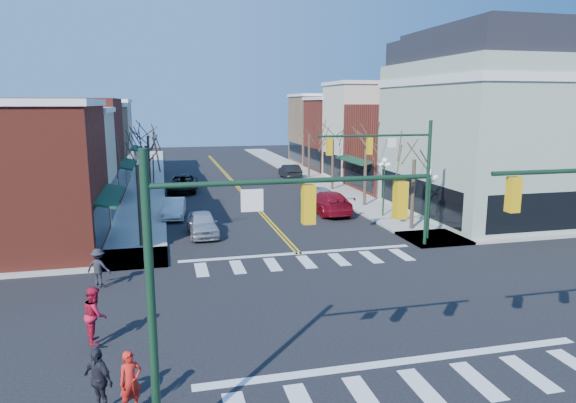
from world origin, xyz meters
TOP-DOWN VIEW (x-y plane):
  - ground at (0.00, 0.00)m, footprint 160.00×160.00m
  - sidewalk_left at (-8.75, 20.00)m, footprint 3.50×70.00m
  - sidewalk_right at (8.75, 20.00)m, footprint 3.50×70.00m
  - bldg_left_brick_a at (-15.50, 11.75)m, footprint 10.00×8.50m
  - bldg_left_stucco_a at (-15.50, 19.50)m, footprint 10.00×7.00m
  - bldg_left_brick_b at (-15.50, 27.50)m, footprint 10.00×9.00m
  - bldg_left_tan at (-15.50, 35.75)m, footprint 10.00×7.50m
  - bldg_left_stucco_b at (-15.50, 43.50)m, footprint 10.00×8.00m
  - bldg_right_brick_a at (15.50, 25.75)m, footprint 10.00×8.50m
  - bldg_right_stucco at (15.50, 33.50)m, footprint 10.00×7.00m
  - bldg_right_brick_b at (15.50, 41.00)m, footprint 10.00×8.00m
  - bldg_right_tan at (15.50, 49.00)m, footprint 10.00×8.00m
  - victorian_corner at (16.50, 14.50)m, footprint 12.25×14.25m
  - traffic_mast_near_left at (-5.55, -7.40)m, footprint 6.60×0.28m
  - traffic_mast_far_right at (5.55, 7.40)m, footprint 6.60×0.28m
  - lamppost_corner at (8.20, 8.50)m, footprint 0.36×0.36m
  - lamppost_midblock at (8.20, 15.00)m, footprint 0.36×0.36m
  - tree_left_a at (-8.40, 11.00)m, footprint 0.24×0.24m
  - tree_left_b at (-8.40, 19.00)m, footprint 0.24×0.24m
  - tree_left_c at (-8.40, 27.00)m, footprint 0.24×0.24m
  - tree_left_d at (-8.40, 35.00)m, footprint 0.24×0.24m
  - tree_right_a at (8.40, 11.00)m, footprint 0.24×0.24m
  - tree_right_b at (8.40, 19.00)m, footprint 0.24×0.24m
  - tree_right_c at (8.40, 27.00)m, footprint 0.24×0.24m
  - tree_right_d at (8.40, 35.00)m, footprint 0.24×0.24m
  - car_left_near at (-4.80, 13.01)m, footprint 1.87×4.41m
  - car_left_mid at (-6.40, 18.52)m, footprint 1.86×4.33m
  - car_left_far at (-5.35, 29.60)m, footprint 3.19×5.81m
  - car_right_near at (4.80, 17.38)m, footprint 2.62×5.86m
  - car_right_mid at (4.80, 19.88)m, footprint 2.14×5.08m
  - car_right_far at (6.40, 35.49)m, footprint 1.69×4.74m
  - pedestrian_red_a at (-8.09, -5.55)m, footprint 0.72×0.61m
  - pedestrian_red_b at (-9.47, -1.10)m, footprint 0.84×1.02m
  - pedestrian_dark_a at (-8.91, -5.34)m, footprint 1.03×1.03m
  - pedestrian_dark_b at (-10.00, 4.67)m, footprint 1.24×0.99m

SIDE VIEW (x-z plane):
  - ground at x=0.00m, z-range 0.00..0.00m
  - sidewalk_left at x=-8.75m, z-range 0.00..0.15m
  - sidewalk_right at x=8.75m, z-range 0.00..0.15m
  - car_left_mid at x=-6.40m, z-range 0.00..1.39m
  - car_left_near at x=-4.80m, z-range 0.00..1.49m
  - car_left_far at x=-5.35m, z-range 0.00..1.54m
  - car_right_far at x=6.40m, z-range 0.00..1.56m
  - car_right_near at x=4.80m, z-range 0.00..1.67m
  - car_right_mid at x=4.80m, z-range 0.00..1.72m
  - pedestrian_red_a at x=-8.09m, z-range 0.15..1.81m
  - pedestrian_dark_b at x=-10.00m, z-range 0.15..1.83m
  - pedestrian_dark_a at x=-8.91m, z-range 0.15..1.90m
  - pedestrian_red_b at x=-9.47m, z-range 0.15..2.09m
  - tree_left_c at x=-8.40m, z-range 0.00..4.55m
  - tree_right_a at x=8.40m, z-range 0.00..4.62m
  - tree_left_a at x=-8.40m, z-range 0.00..4.76m
  - tree_right_c at x=8.40m, z-range 0.00..4.83m
  - tree_left_d at x=-8.40m, z-range 0.00..4.90m
  - tree_right_d at x=8.40m, z-range 0.00..4.97m
  - tree_left_b at x=-8.40m, z-range 0.00..5.04m
  - tree_right_b at x=8.40m, z-range 0.00..5.18m
  - lamppost_corner at x=8.20m, z-range 0.80..5.13m
  - lamppost_midblock at x=8.20m, z-range 0.80..5.13m
  - bldg_left_stucco_a at x=-15.50m, z-range 0.00..7.50m
  - bldg_left_tan at x=-15.50m, z-range 0.00..7.80m
  - bldg_left_brick_a at x=-15.50m, z-range 0.00..8.00m
  - bldg_right_brick_a at x=15.50m, z-range 0.00..8.00m
  - bldg_left_stucco_b at x=-15.50m, z-range 0.00..8.20m
  - bldg_left_brick_b at x=-15.50m, z-range 0.00..8.50m
  - bldg_right_brick_b at x=15.50m, z-range 0.00..8.50m
  - bldg_right_tan at x=15.50m, z-range 0.00..9.00m
  - traffic_mast_near_left at x=-5.55m, z-range 1.11..8.31m
  - traffic_mast_far_right at x=5.55m, z-range 1.11..8.31m
  - bldg_right_stucco at x=15.50m, z-range 0.00..10.00m
  - victorian_corner at x=16.50m, z-range 0.01..13.31m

